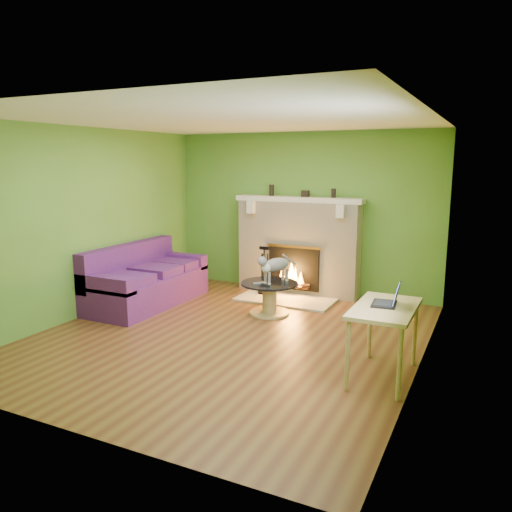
{
  "coord_description": "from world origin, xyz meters",
  "views": [
    {
      "loc": [
        2.86,
        -5.16,
        2.14
      ],
      "look_at": [
        0.17,
        0.4,
        0.96
      ],
      "focal_mm": 35.0,
      "sensor_mm": 36.0,
      "label": 1
    }
  ],
  "objects_px": {
    "desk": "(385,315)",
    "cat": "(276,268)",
    "sofa": "(145,281)",
    "coffee_table": "(270,296)"
  },
  "relations": [
    {
      "from": "sofa",
      "to": "cat",
      "type": "relative_size",
      "value": 3.02
    },
    {
      "from": "coffee_table",
      "to": "desk",
      "type": "xyz_separation_m",
      "value": [
        1.89,
        -1.43,
        0.38
      ]
    },
    {
      "from": "sofa",
      "to": "coffee_table",
      "type": "relative_size",
      "value": 2.49
    },
    {
      "from": "coffee_table",
      "to": "cat",
      "type": "bearing_deg",
      "value": 32.01
    },
    {
      "from": "sofa",
      "to": "cat",
      "type": "xyz_separation_m",
      "value": [
        2.0,
        0.4,
        0.31
      ]
    },
    {
      "from": "cat",
      "to": "desk",
      "type": "bearing_deg",
      "value": -14.41
    },
    {
      "from": "desk",
      "to": "cat",
      "type": "xyz_separation_m",
      "value": [
        -1.81,
        1.48,
        0.02
      ]
    },
    {
      "from": "desk",
      "to": "cat",
      "type": "bearing_deg",
      "value": 140.77
    },
    {
      "from": "coffee_table",
      "to": "desk",
      "type": "bearing_deg",
      "value": -37.07
    },
    {
      "from": "sofa",
      "to": "coffee_table",
      "type": "distance_m",
      "value": 1.95
    }
  ]
}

